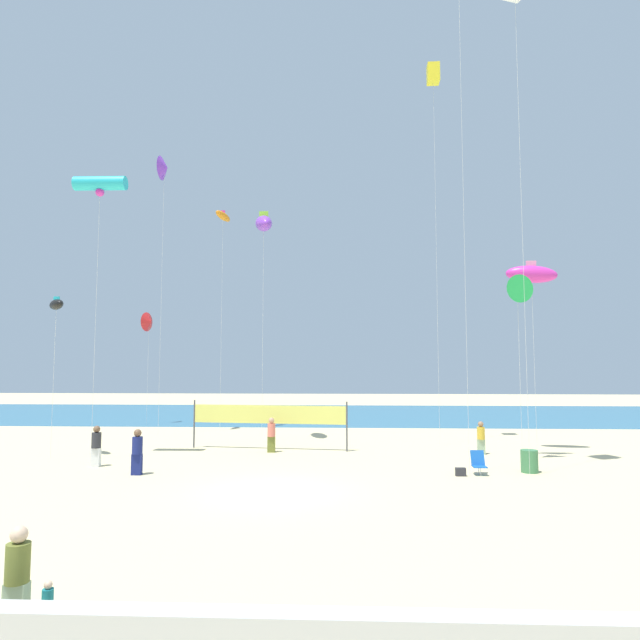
% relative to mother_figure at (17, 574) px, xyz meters
% --- Properties ---
extents(ground_plane, '(120.00, 120.00, 0.00)m').
position_rel_mother_figure_xyz_m(ground_plane, '(2.80, 9.49, -0.87)').
color(ground_plane, beige).
extents(ocean_band, '(120.00, 20.00, 0.01)m').
position_rel_mother_figure_xyz_m(ocean_band, '(2.80, 37.81, -0.86)').
color(ocean_band, teal).
rests_on(ocean_band, ground).
extents(mother_figure, '(0.37, 0.37, 1.63)m').
position_rel_mother_figure_xyz_m(mother_figure, '(0.00, 0.00, 0.00)').
color(mother_figure, '#99B28C').
rests_on(mother_figure, ground).
extents(toddler_figure, '(0.18, 0.18, 0.78)m').
position_rel_mother_figure_xyz_m(toddler_figure, '(0.51, 0.01, -0.45)').
color(toddler_figure, maroon).
rests_on(toddler_figure, ground).
extents(beachgoer_mustard_shirt, '(0.35, 0.35, 1.54)m').
position_rel_mother_figure_xyz_m(beachgoer_mustard_shirt, '(11.66, 17.45, -0.05)').
color(beachgoer_mustard_shirt, '#99B28C').
rests_on(beachgoer_mustard_shirt, ground).
extents(beachgoer_coral_shirt, '(0.38, 0.38, 1.65)m').
position_rel_mother_figure_xyz_m(beachgoer_coral_shirt, '(1.72, 17.61, 0.01)').
color(beachgoer_coral_shirt, olive).
rests_on(beachgoer_coral_shirt, ground).
extents(beachgoer_charcoal_shirt, '(0.38, 0.38, 1.67)m').
position_rel_mother_figure_xyz_m(beachgoer_charcoal_shirt, '(-5.06, 13.64, 0.02)').
color(beachgoer_charcoal_shirt, white).
rests_on(beachgoer_charcoal_shirt, ground).
extents(beachgoer_navy_shirt, '(0.40, 0.40, 1.73)m').
position_rel_mother_figure_xyz_m(beachgoer_navy_shirt, '(-2.72, 12.06, 0.06)').
color(beachgoer_navy_shirt, navy).
rests_on(beachgoer_navy_shirt, ground).
extents(folding_beach_chair, '(0.52, 0.65, 0.89)m').
position_rel_mother_figure_xyz_m(folding_beach_chair, '(10.39, 12.74, -0.40)').
color(folding_beach_chair, '#1959B2').
rests_on(folding_beach_chair, ground).
extents(trash_barrel, '(0.65, 0.65, 0.87)m').
position_rel_mother_figure_xyz_m(trash_barrel, '(12.47, 13.22, -0.44)').
color(trash_barrel, '#3F7F4C').
rests_on(trash_barrel, ground).
extents(volleyball_net, '(7.85, 0.96, 2.40)m').
position_rel_mother_figure_xyz_m(volleyball_net, '(1.47, 18.46, 0.77)').
color(volleyball_net, '#4C4C51').
rests_on(volleyball_net, ground).
extents(beach_handbag, '(0.38, 0.19, 0.31)m').
position_rel_mother_figure_xyz_m(beach_handbag, '(9.63, 12.41, -0.71)').
color(beach_handbag, '#2D2D33').
rests_on(beach_handbag, ground).
extents(kite_red_delta, '(0.77, 1.43, 7.94)m').
position_rel_mother_figure_xyz_m(kite_red_delta, '(-8.71, 29.31, 6.38)').
color(kite_red_delta, silver).
rests_on(kite_red_delta, ground).
extents(kite_yellow_box, '(0.68, 0.68, 20.84)m').
position_rel_mother_figure_xyz_m(kite_yellow_box, '(10.23, 20.40, 19.38)').
color(kite_yellow_box, silver).
rests_on(kite_yellow_box, ground).
extents(kite_violet_delta, '(0.46, 1.51, 17.13)m').
position_rel_mother_figure_xyz_m(kite_violet_delta, '(-5.88, 23.56, 15.49)').
color(kite_violet_delta, silver).
rests_on(kite_violet_delta, ground).
extents(kite_cyan_tube, '(2.40, 0.69, 12.90)m').
position_rel_mother_figure_xyz_m(kite_cyan_tube, '(-6.03, 15.28, 11.67)').
color(kite_cyan_tube, silver).
rests_on(kite_cyan_tube, ground).
extents(kite_magenta_inflatable, '(2.59, 1.15, 9.33)m').
position_rel_mother_figure_xyz_m(kite_magenta_inflatable, '(14.49, 18.18, 7.79)').
color(kite_magenta_inflatable, silver).
rests_on(kite_magenta_inflatable, ground).
extents(kite_black_inflatable, '(1.29, 1.31, 7.34)m').
position_rel_mother_figure_xyz_m(kite_black_inflatable, '(-8.03, 15.56, 6.09)').
color(kite_black_inflatable, silver).
rests_on(kite_black_inflatable, ground).
extents(kite_violet_inflatable, '(1.57, 2.81, 12.88)m').
position_rel_mother_figure_xyz_m(kite_violet_inflatable, '(0.73, 21.06, 11.26)').
color(kite_violet_inflatable, silver).
rests_on(kite_violet_inflatable, ground).
extents(kite_green_delta, '(1.31, 0.69, 8.16)m').
position_rel_mother_figure_xyz_m(kite_green_delta, '(12.91, 15.43, 6.66)').
color(kite_green_delta, silver).
rests_on(kite_green_delta, ground).
extents(kite_orange_inflatable, '(1.08, 1.52, 14.36)m').
position_rel_mother_figure_xyz_m(kite_orange_inflatable, '(-2.73, 26.03, 13.07)').
color(kite_orange_inflatable, silver).
rests_on(kite_orange_inflatable, ground).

